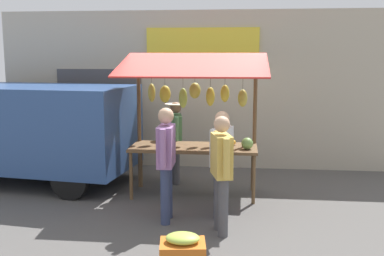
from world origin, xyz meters
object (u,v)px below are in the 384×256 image
Objects in this scene: shopper_with_ponytail at (166,156)px; parked_van at (12,124)px; market_stall at (196,108)px; shopper_in_grey_tee at (222,156)px; shopper_with_shopping_bag at (221,166)px; vendor_with_sunhat at (176,136)px; produce_crate_near at (183,253)px.

parked_van is (3.35, -1.90, 0.12)m from shopper_with_ponytail.
market_stall is 1.53m from shopper_with_ponytail.
shopper_with_shopping_bag reaches higher than shopper_in_grey_tee.
shopper_with_ponytail is 0.86m from shopper_in_grey_tee.
shopper_in_grey_tee is 0.35× the size of parked_van.
vendor_with_sunhat is 2.75× the size of produce_crate_near.
shopper_with_ponytail is at bearing 50.52° from shopper_with_shopping_bag.
market_stall is at bearing 41.25° from shopper_in_grey_tee.
market_stall is 3.71m from parked_van.
market_stall is 0.54× the size of parked_van.
market_stall is 1.95m from shopper_with_shopping_bag.
shopper_in_grey_tee is (-0.96, 1.77, 0.02)m from vendor_with_sunhat.
shopper_with_ponytail is 1.05× the size of shopper_in_grey_tee.
market_stall reaches higher than vendor_with_sunhat.
shopper_with_shopping_bag is 1.45m from produce_crate_near.
market_stall is 1.59× the size of vendor_with_sunhat.
market_stall reaches higher than produce_crate_near.
vendor_with_sunhat is 2.10m from shopper_with_ponytail.
shopper_with_shopping_bag is (-0.03, 0.71, 0.01)m from shopper_in_grey_tee.
produce_crate_near is at bearing -1.20° from vendor_with_sunhat.
market_stall reaches higher than shopper_with_shopping_bag.
shopper_with_ponytail is at bearing 77.90° from market_stall.
vendor_with_sunhat is 3.20m from parked_van.
shopper_in_grey_tee is 2.84× the size of produce_crate_near.
shopper_in_grey_tee is at bearing 17.92° from vendor_with_sunhat.
produce_crate_near is (0.39, 1.18, -0.75)m from shopper_with_shopping_bag.
market_stall is at bearing -13.50° from shopper_with_ponytail.
vendor_with_sunhat is 0.34× the size of parked_van.
produce_crate_near is at bearing -174.61° from shopper_in_grey_tee.
produce_crate_near is (-0.15, 2.95, -1.35)m from market_stall.
vendor_with_sunhat is at bearing -56.70° from market_stall.
vendor_with_sunhat is at bearing -169.13° from parked_van.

